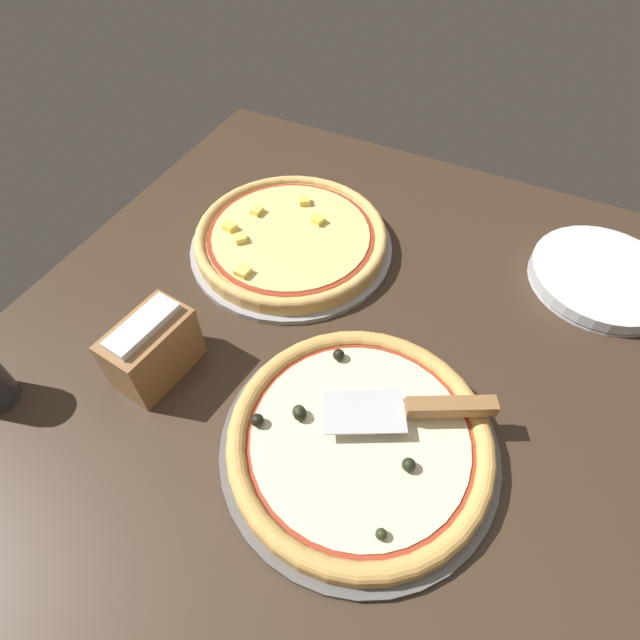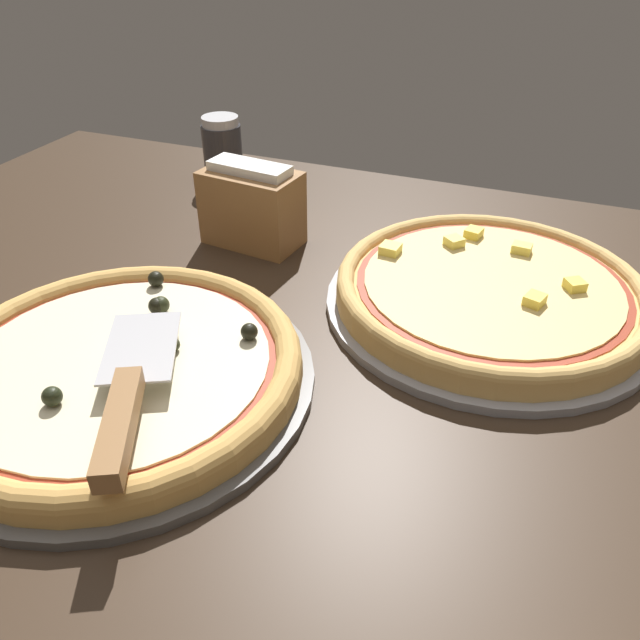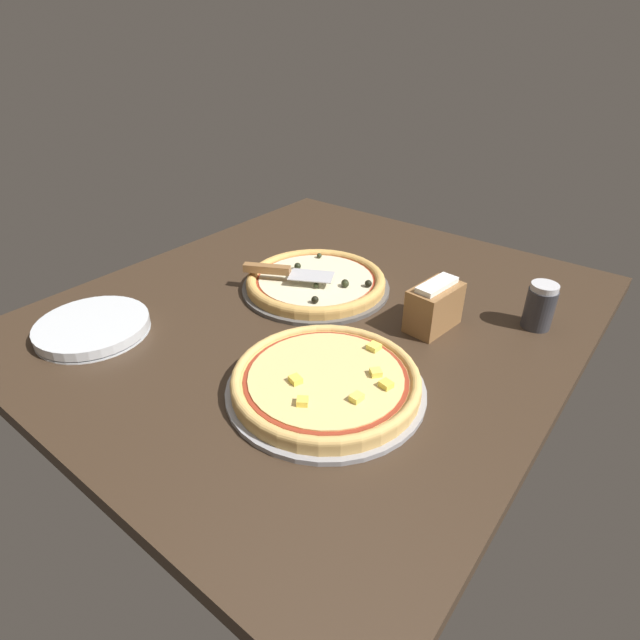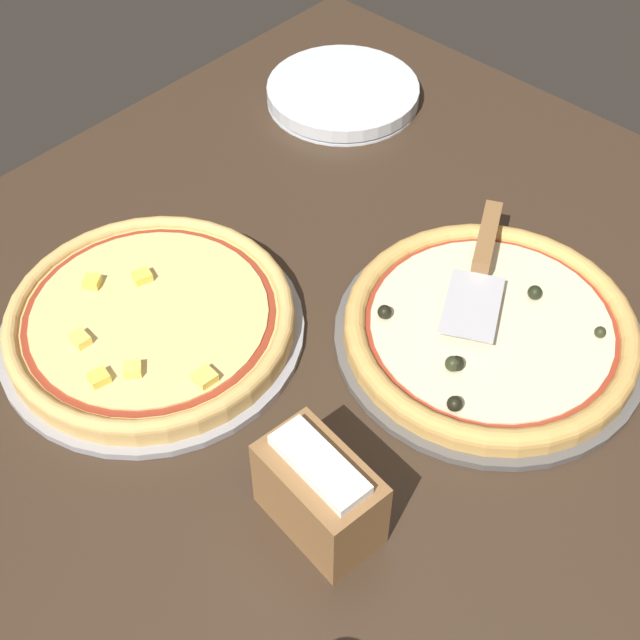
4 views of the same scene
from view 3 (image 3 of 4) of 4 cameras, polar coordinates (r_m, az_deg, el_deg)
The scene contains 9 objects.
ground_plane at distance 121.83cm, azimuth -0.02°, elevation 0.79°, with size 128.28×113.50×3.60cm, color #38281C.
pizza_pan_front at distance 129.02cm, azimuth -0.48°, elevation 3.80°, with size 37.89×37.89×1.00cm, color #565451.
pizza_front at distance 128.16cm, azimuth -0.47°, elevation 4.53°, with size 35.62×35.62×3.83cm.
pizza_pan_back at distance 94.35cm, azimuth 0.66°, elevation -7.82°, with size 37.45×37.45×1.00cm, color #939399.
pizza_back at distance 92.99cm, azimuth 0.68°, elevation -6.78°, with size 35.20×35.20×3.70cm.
serving_spatula at distance 126.36cm, azimuth -4.87°, elevation 5.66°, with size 14.37×22.30×2.00cm.
plate_stack at distance 121.15cm, azimuth -24.53°, elevation -0.77°, with size 24.32×24.32×2.80cm.
parmesan_shaker at distance 120.90cm, azimuth 23.84°, elevation 1.46°, with size 6.40×6.40×10.68cm.
napkin_holder at distance 113.24cm, azimuth 12.91°, elevation 1.54°, with size 13.58×8.85×11.26cm.
Camera 3 is at (82.66, 64.77, 59.96)cm, focal length 28.00 mm.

